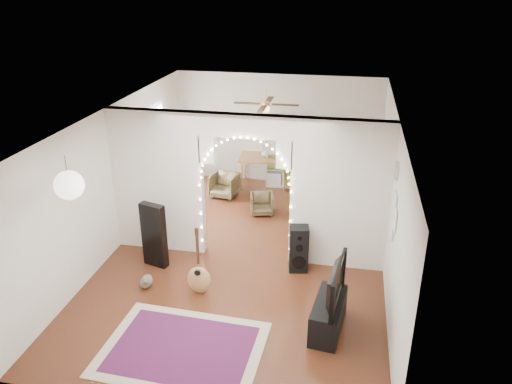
% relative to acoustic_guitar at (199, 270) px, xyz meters
% --- Properties ---
extents(floor, '(7.50, 7.50, 0.00)m').
position_rel_acoustic_guitar_xyz_m(floor, '(0.50, 1.35, -0.45)').
color(floor, black).
rests_on(floor, ground).
extents(ceiling, '(5.00, 7.50, 0.02)m').
position_rel_acoustic_guitar_xyz_m(ceiling, '(0.50, 1.35, 2.25)').
color(ceiling, white).
rests_on(ceiling, wall_back).
extents(wall_back, '(5.00, 0.02, 2.70)m').
position_rel_acoustic_guitar_xyz_m(wall_back, '(0.50, 5.10, 0.90)').
color(wall_back, silver).
rests_on(wall_back, floor).
extents(wall_front, '(5.00, 0.02, 2.70)m').
position_rel_acoustic_guitar_xyz_m(wall_front, '(0.50, -2.40, 0.90)').
color(wall_front, silver).
rests_on(wall_front, floor).
extents(wall_left, '(0.02, 7.50, 2.70)m').
position_rel_acoustic_guitar_xyz_m(wall_left, '(-2.00, 1.35, 0.90)').
color(wall_left, silver).
rests_on(wall_left, floor).
extents(wall_right, '(0.02, 7.50, 2.70)m').
position_rel_acoustic_guitar_xyz_m(wall_right, '(3.00, 1.35, 0.90)').
color(wall_right, silver).
rests_on(wall_right, floor).
extents(divider_wall, '(5.00, 0.20, 2.70)m').
position_rel_acoustic_guitar_xyz_m(divider_wall, '(0.50, 1.35, 0.98)').
color(divider_wall, silver).
rests_on(divider_wall, floor).
extents(fairy_lights, '(1.64, 0.04, 1.60)m').
position_rel_acoustic_guitar_xyz_m(fairy_lights, '(0.50, 1.22, 1.10)').
color(fairy_lights, '#FFEABF').
rests_on(fairy_lights, divider_wall).
extents(window, '(0.04, 1.20, 1.40)m').
position_rel_acoustic_guitar_xyz_m(window, '(-1.97, 3.15, 1.05)').
color(window, white).
rests_on(window, wall_left).
extents(wall_clock, '(0.03, 0.31, 0.31)m').
position_rel_acoustic_guitar_xyz_m(wall_clock, '(2.98, 0.75, 1.65)').
color(wall_clock, white).
rests_on(wall_clock, wall_right).
extents(picture_frames, '(0.02, 0.50, 0.70)m').
position_rel_acoustic_guitar_xyz_m(picture_frames, '(2.98, 0.35, 1.05)').
color(picture_frames, white).
rests_on(picture_frames, wall_right).
extents(paper_lantern, '(0.40, 0.40, 0.40)m').
position_rel_acoustic_guitar_xyz_m(paper_lantern, '(-1.40, -1.05, 1.80)').
color(paper_lantern, white).
rests_on(paper_lantern, ceiling).
extents(ceiling_fan, '(1.10, 1.10, 0.30)m').
position_rel_acoustic_guitar_xyz_m(ceiling_fan, '(0.50, 3.35, 1.95)').
color(ceiling_fan, gold).
rests_on(ceiling_fan, ceiling).
extents(area_rug, '(2.29, 1.77, 0.02)m').
position_rel_acoustic_guitar_xyz_m(area_rug, '(0.16, -1.36, -0.44)').
color(area_rug, maroon).
rests_on(area_rug, floor).
extents(guitar_case, '(0.48, 0.28, 1.20)m').
position_rel_acoustic_guitar_xyz_m(guitar_case, '(-1.03, 0.69, 0.15)').
color(guitar_case, black).
rests_on(guitar_case, floor).
extents(acoustic_guitar, '(0.42, 0.18, 1.02)m').
position_rel_acoustic_guitar_xyz_m(acoustic_guitar, '(0.00, 0.00, 0.00)').
color(acoustic_guitar, '#AD7A45').
rests_on(acoustic_guitar, floor).
extents(tabby_cat, '(0.29, 0.44, 0.30)m').
position_rel_acoustic_guitar_xyz_m(tabby_cat, '(-0.92, -0.03, -0.33)').
color(tabby_cat, brown).
rests_on(tabby_cat, floor).
extents(floor_speaker, '(0.37, 0.34, 0.85)m').
position_rel_acoustic_guitar_xyz_m(floor_speaker, '(1.51, 1.01, -0.02)').
color(floor_speaker, black).
rests_on(floor_speaker, floor).
extents(media_console, '(0.52, 1.04, 0.50)m').
position_rel_acoustic_guitar_xyz_m(media_console, '(2.13, -0.53, -0.20)').
color(media_console, black).
rests_on(media_console, floor).
extents(tv, '(0.27, 1.08, 0.62)m').
position_rel_acoustic_guitar_xyz_m(tv, '(2.13, -0.53, 0.36)').
color(tv, black).
rests_on(tv, media_console).
extents(bookcase, '(1.71, 0.49, 1.73)m').
position_rel_acoustic_guitar_xyz_m(bookcase, '(1.13, 4.85, 0.42)').
color(bookcase, '#C7B690').
rests_on(bookcase, floor).
extents(dining_table, '(1.26, 0.89, 0.76)m').
position_rel_acoustic_guitar_xyz_m(dining_table, '(0.24, 4.75, 0.24)').
color(dining_table, brown).
rests_on(dining_table, floor).
extents(flower_vase, '(0.20, 0.20, 0.19)m').
position_rel_acoustic_guitar_xyz_m(flower_vase, '(0.24, 4.75, 0.40)').
color(flower_vase, silver).
rests_on(flower_vase, dining_table).
extents(dining_chair_left, '(0.68, 0.70, 0.56)m').
position_rel_acoustic_guitar_xyz_m(dining_chair_left, '(-0.57, 3.89, -0.17)').
color(dining_chair_left, '#493E24').
rests_on(dining_chair_left, floor).
extents(dining_chair_right, '(0.59, 0.60, 0.45)m').
position_rel_acoustic_guitar_xyz_m(dining_chair_right, '(0.47, 3.15, -0.22)').
color(dining_chair_right, '#493E24').
rests_on(dining_chair_right, floor).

